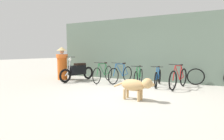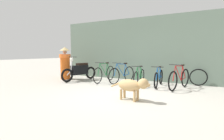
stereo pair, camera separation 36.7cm
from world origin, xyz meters
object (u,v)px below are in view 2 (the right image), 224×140
at_px(bicycle_2, 139,77).
at_px(bicycle_4, 179,79).
at_px(bicycle_3, 159,78).
at_px(stray_dog, 132,86).
at_px(motorcycle, 80,71).
at_px(bicycle_1, 122,74).
at_px(spare_tire_left, 198,77).
at_px(person_in_robes, 65,63).
at_px(bicycle_0, 105,74).

xyz_separation_m(bicycle_2, bicycle_4, (1.53, 0.01, 0.04)).
bearing_deg(bicycle_3, stray_dog, -6.81).
xyz_separation_m(bicycle_2, motorcycle, (-2.88, -0.25, 0.13)).
height_order(bicycle_3, bicycle_4, bicycle_4).
relative_size(bicycle_1, spare_tire_left, 2.48).
relative_size(bicycle_1, stray_dog, 1.35).
bearing_deg(person_in_robes, bicycle_2, -138.71).
distance_m(bicycle_4, spare_tire_left, 1.15).
distance_m(person_in_robes, spare_tire_left, 6.04).
bearing_deg(bicycle_1, motorcycle, -66.22).
distance_m(motorcycle, person_in_robes, 0.98).
height_order(bicycle_0, stray_dog, bicycle_0).
relative_size(bicycle_0, stray_dog, 1.42).
relative_size(bicycle_1, bicycle_2, 1.05).
distance_m(motorcycle, stray_dog, 4.06).
bearing_deg(stray_dog, person_in_robes, 162.67).
height_order(bicycle_2, bicycle_3, same).
bearing_deg(bicycle_4, motorcycle, -72.49).
bearing_deg(bicycle_0, bicycle_3, 93.16).
xyz_separation_m(bicycle_3, bicycle_4, (0.78, -0.12, 0.05)).
xyz_separation_m(bicycle_1, motorcycle, (-2.04, -0.38, 0.09)).
xyz_separation_m(bicycle_0, bicycle_2, (1.65, 0.01, -0.04)).
distance_m(bicycle_3, stray_dog, 2.40).
distance_m(bicycle_2, bicycle_4, 1.53).
relative_size(bicycle_0, bicycle_1, 1.06).
height_order(motorcycle, person_in_robes, person_in_robes).
xyz_separation_m(bicycle_4, stray_dog, (-0.89, -2.28, 0.05)).
relative_size(bicycle_4, motorcycle, 0.89).
relative_size(bicycle_2, motorcycle, 0.81).
distance_m(bicycle_1, spare_tire_left, 3.07).
height_order(bicycle_2, person_in_robes, person_in_robes).
xyz_separation_m(bicycle_4, spare_tire_left, (0.57, 0.99, -0.03)).
xyz_separation_m(bicycle_1, stray_dog, (1.48, -2.40, 0.05)).
bearing_deg(bicycle_3, bicycle_1, -94.15).
relative_size(bicycle_4, stray_dog, 1.40).
xyz_separation_m(bicycle_2, bicycle_3, (0.75, 0.13, -0.01)).
xyz_separation_m(bicycle_0, bicycle_3, (2.40, 0.14, -0.05)).
bearing_deg(bicycle_2, person_in_robes, -91.65).
xyz_separation_m(bicycle_0, motorcycle, (-1.24, -0.24, 0.08)).
distance_m(bicycle_0, spare_tire_left, 3.88).
bearing_deg(bicycle_1, bicycle_0, -66.70).
bearing_deg(bicycle_1, person_in_robes, -69.50).
distance_m(bicycle_0, bicycle_1, 0.82).
bearing_deg(bicycle_0, stray_dog, 45.19).
bearing_deg(stray_dog, bicycle_3, 94.39).
bearing_deg(person_in_robes, spare_tire_left, -130.45).
bearing_deg(stray_dog, bicycle_0, 142.54).
bearing_deg(bicycle_1, bicycle_4, 100.23).
xyz_separation_m(bicycle_0, bicycle_4, (3.18, 0.02, -0.00)).
bearing_deg(bicycle_4, spare_tire_left, 164.42).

